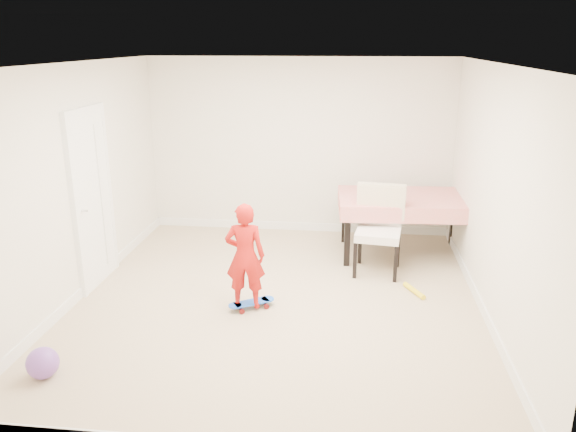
# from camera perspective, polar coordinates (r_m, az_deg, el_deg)

# --- Properties ---
(ground) EXTENTS (5.00, 5.00, 0.00)m
(ground) POSITION_cam_1_polar(r_m,az_deg,el_deg) (6.43, -1.10, -8.61)
(ground) COLOR tan
(ground) RESTS_ON ground
(ceiling) EXTENTS (4.50, 5.00, 0.04)m
(ceiling) POSITION_cam_1_polar(r_m,az_deg,el_deg) (5.77, -1.26, 15.04)
(ceiling) COLOR white
(ceiling) RESTS_ON wall_back
(wall_back) EXTENTS (4.50, 0.04, 2.60)m
(wall_back) POSITION_cam_1_polar(r_m,az_deg,el_deg) (8.37, 1.13, 7.00)
(wall_back) COLOR silver
(wall_back) RESTS_ON ground
(wall_front) EXTENTS (4.50, 0.04, 2.60)m
(wall_front) POSITION_cam_1_polar(r_m,az_deg,el_deg) (3.66, -6.46, -7.29)
(wall_front) COLOR silver
(wall_front) RESTS_ON ground
(wall_left) EXTENTS (0.04, 5.00, 2.60)m
(wall_left) POSITION_cam_1_polar(r_m,az_deg,el_deg) (6.64, -20.64, 3.06)
(wall_left) COLOR silver
(wall_left) RESTS_ON ground
(wall_right) EXTENTS (0.04, 5.00, 2.60)m
(wall_right) POSITION_cam_1_polar(r_m,az_deg,el_deg) (6.09, 20.11, 1.88)
(wall_right) COLOR silver
(wall_right) RESTS_ON ground
(door) EXTENTS (0.11, 0.94, 2.11)m
(door) POSITION_cam_1_polar(r_m,az_deg,el_deg) (6.96, -19.25, 1.50)
(door) COLOR white
(door) RESTS_ON ground
(baseboard_back) EXTENTS (4.50, 0.02, 0.12)m
(baseboard_back) POSITION_cam_1_polar(r_m,az_deg,el_deg) (8.70, 1.09, -1.05)
(baseboard_back) COLOR white
(baseboard_back) RESTS_ON ground
(baseboard_left) EXTENTS (0.02, 5.00, 0.12)m
(baseboard_left) POSITION_cam_1_polar(r_m,az_deg,el_deg) (7.04, -19.63, -6.75)
(baseboard_left) COLOR white
(baseboard_left) RESTS_ON ground
(baseboard_right) EXTENTS (0.02, 5.00, 0.12)m
(baseboard_right) POSITION_cam_1_polar(r_m,az_deg,el_deg) (6.51, 19.06, -8.68)
(baseboard_right) COLOR white
(baseboard_right) RESTS_ON ground
(dining_table) EXTENTS (1.81, 1.19, 0.83)m
(dining_table) POSITION_cam_1_polar(r_m,az_deg,el_deg) (7.78, 11.63, -0.95)
(dining_table) COLOR red
(dining_table) RESTS_ON ground
(dining_chair) EXTENTS (0.68, 0.75, 1.10)m
(dining_chair) POSITION_cam_1_polar(r_m,az_deg,el_deg) (7.07, 9.16, -1.54)
(dining_chair) COLOR silver
(dining_chair) RESTS_ON ground
(skateboard) EXTENTS (0.55, 0.44, 0.08)m
(skateboard) POSITION_cam_1_polar(r_m,az_deg,el_deg) (6.26, -3.72, -9.00)
(skateboard) COLOR blue
(skateboard) RESTS_ON ground
(child) EXTENTS (0.44, 0.31, 1.17)m
(child) POSITION_cam_1_polar(r_m,az_deg,el_deg) (6.03, -4.37, -4.39)
(child) COLOR red
(child) RESTS_ON ground
(balloon) EXTENTS (0.28, 0.28, 0.28)m
(balloon) POSITION_cam_1_polar(r_m,az_deg,el_deg) (5.48, -23.66, -13.51)
(balloon) COLOR purple
(balloon) RESTS_ON ground
(foam_toy) EXTENTS (0.23, 0.38, 0.06)m
(foam_toy) POSITION_cam_1_polar(r_m,az_deg,el_deg) (6.76, 12.69, -7.41)
(foam_toy) COLOR yellow
(foam_toy) RESTS_ON ground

